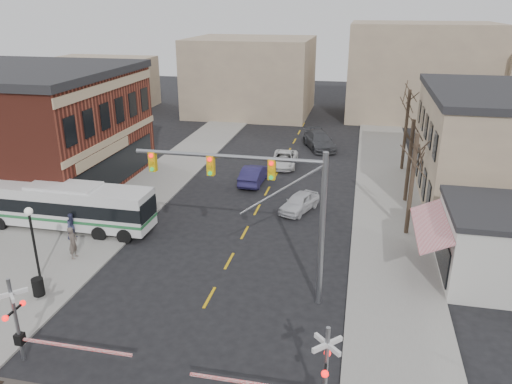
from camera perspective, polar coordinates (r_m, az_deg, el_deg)
ground at (r=25.06m, az=-6.73°, el=-14.32°), size 160.00×160.00×0.00m
sidewalk_west at (r=44.96m, az=-10.20°, el=1.96°), size 5.00×60.00×0.12m
sidewalk_east at (r=41.88m, az=14.70°, el=0.16°), size 5.00×60.00×0.12m
tree_east_a at (r=33.30m, az=17.35°, el=0.80°), size 0.28×0.28×6.75m
tree_east_b at (r=39.08m, az=17.11°, el=3.41°), size 0.28×0.28×6.30m
tree_east_c at (r=46.69m, az=16.73°, el=6.79°), size 0.28×0.28×7.20m
transit_bus at (r=35.58m, az=-20.84°, el=-1.42°), size 11.77×2.64×3.03m
traffic_signal_mast at (r=24.03m, az=1.46°, el=-0.29°), size 9.45×0.30×8.00m
rr_crossing_west at (r=23.38m, az=-24.85°, el=-13.40°), size 5.60×1.36×4.00m
rr_crossing_east at (r=19.07m, az=6.59°, el=-19.92°), size 5.60×1.36×4.00m
street_lamp at (r=29.35m, az=-24.29°, el=-3.72°), size 0.44×0.44×4.13m
trash_bin at (r=28.59m, az=-23.64°, el=-9.90°), size 0.60×0.60×0.95m
car_a at (r=36.63m, az=4.98°, el=-1.17°), size 2.97×4.33×1.37m
car_b at (r=42.11m, az=-0.23°, el=2.03°), size 1.79×4.78×1.56m
car_c at (r=46.70m, az=3.24°, el=3.77°), size 2.47×4.97×1.36m
car_d at (r=52.77m, az=7.24°, el=5.84°), size 4.39×6.32×1.70m
pedestrian_near at (r=31.48m, az=-20.19°, el=-5.46°), size 0.53×0.75×1.97m
pedestrian_far at (r=34.10m, az=-20.24°, el=-3.65°), size 0.96×1.04×1.71m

